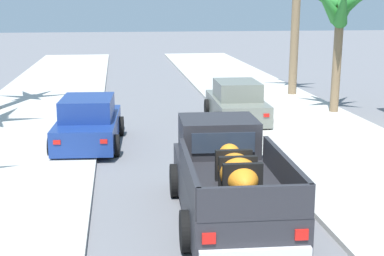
{
  "coord_description": "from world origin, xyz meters",
  "views": [
    {
      "loc": [
        -1.65,
        -5.24,
        4.38
      ],
      "look_at": [
        0.21,
        8.73,
        1.2
      ],
      "focal_mm": 52.46,
      "sensor_mm": 36.0,
      "label": 1
    }
  ],
  "objects_px": {
    "car_left_near": "(237,103)",
    "car_left_mid": "(88,123)",
    "pickup_truck": "(228,179)",
    "palm_tree_right_back": "(340,6)"
  },
  "relations": [
    {
      "from": "car_left_near",
      "to": "car_left_mid",
      "type": "height_order",
      "value": "same"
    },
    {
      "from": "pickup_truck",
      "to": "palm_tree_right_back",
      "type": "height_order",
      "value": "palm_tree_right_back"
    },
    {
      "from": "car_left_near",
      "to": "car_left_mid",
      "type": "relative_size",
      "value": 0.99
    },
    {
      "from": "pickup_truck",
      "to": "palm_tree_right_back",
      "type": "bearing_deg",
      "value": 57.96
    },
    {
      "from": "car_left_mid",
      "to": "palm_tree_right_back",
      "type": "bearing_deg",
      "value": 21.38
    },
    {
      "from": "pickup_truck",
      "to": "palm_tree_right_back",
      "type": "relative_size",
      "value": 1.02
    },
    {
      "from": "palm_tree_right_back",
      "to": "pickup_truck",
      "type": "bearing_deg",
      "value": -122.04
    },
    {
      "from": "pickup_truck",
      "to": "car_left_near",
      "type": "distance_m",
      "value": 9.55
    },
    {
      "from": "car_left_near",
      "to": "palm_tree_right_back",
      "type": "xyz_separation_m",
      "value": [
        4.14,
        0.78,
        3.5
      ]
    },
    {
      "from": "car_left_mid",
      "to": "palm_tree_right_back",
      "type": "relative_size",
      "value": 0.84
    }
  ]
}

